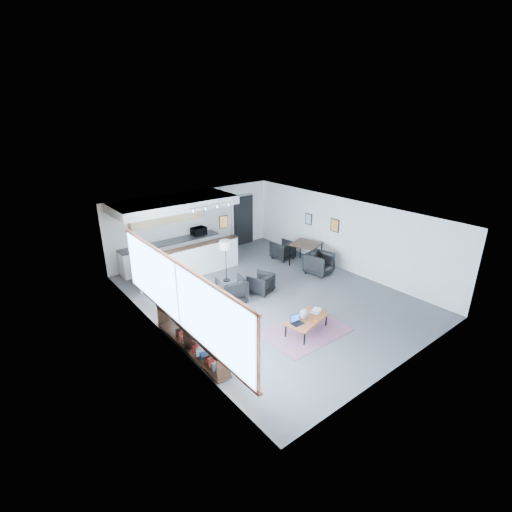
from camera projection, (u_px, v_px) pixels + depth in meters
room at (268, 257)px, 11.16m from camera, size 7.02×9.02×2.62m
window at (178, 296)px, 8.44m from camera, size 0.10×5.95×1.66m
console at (191, 339)px, 8.84m from camera, size 0.35×3.00×0.80m
kitchenette at (175, 232)px, 13.14m from camera, size 4.20×1.96×2.60m
doorway at (243, 220)px, 15.80m from camera, size 1.10×0.12×2.15m
track_light at (211, 206)px, 11.98m from camera, size 1.60×0.07×0.15m
wall_art_lower at (335, 225)px, 13.37m from camera, size 0.03×0.38×0.48m
wall_art_upper at (309, 219)px, 14.33m from camera, size 0.03×0.34×0.44m
kilim_rug at (306, 331)px, 9.72m from camera, size 2.19×1.51×0.01m
coffee_table at (307, 319)px, 9.59m from camera, size 1.32×0.91×0.39m
laptop at (296, 321)px, 9.35m from camera, size 0.31×0.26×0.21m
ceramic_pot at (304, 314)px, 9.54m from camera, size 0.25×0.25×0.25m
book_stack at (316, 310)px, 9.88m from camera, size 0.34×0.31×0.09m
coaster at (315, 321)px, 9.46m from camera, size 0.11×0.11×0.01m
armchair_left at (232, 289)px, 11.15m from camera, size 0.93×0.89×0.81m
armchair_right at (261, 282)px, 11.71m from camera, size 0.85×0.82×0.69m
floor_lamp at (225, 246)px, 12.20m from camera, size 0.47×0.47×1.43m
dining_table at (306, 245)px, 13.72m from camera, size 1.25×1.25×0.83m
dining_chair_near at (319, 264)px, 13.08m from camera, size 0.83×0.79×0.73m
dining_chair_far at (283, 251)px, 14.41m from camera, size 0.69×0.65×0.66m
microwave at (199, 230)px, 14.25m from camera, size 0.58×0.36×0.37m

